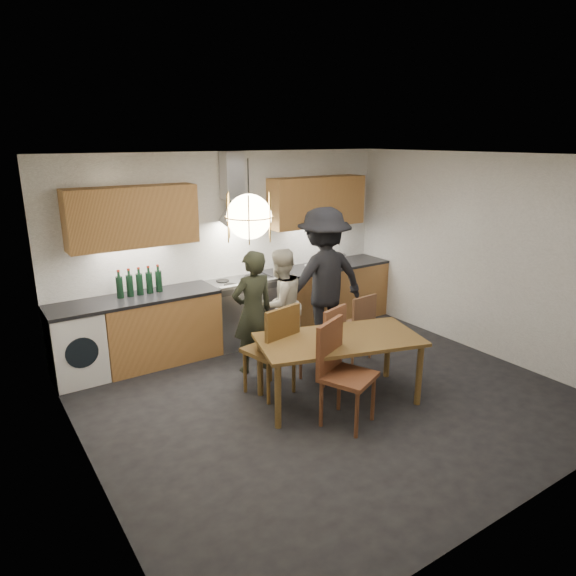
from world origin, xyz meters
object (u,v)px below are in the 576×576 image
chair_back_left (275,345)px  wine_bottles (139,281)px  person_right (323,280)px  dining_table (339,345)px  stock_pot (340,259)px  chair_front (340,366)px  person_mid (280,304)px  person_left (253,312)px  mixing_bowl (314,267)px

chair_back_left → wine_bottles: wine_bottles is taller
person_right → dining_table: bearing=63.6°
stock_pot → wine_bottles: size_ratio=0.31×
person_right → chair_front: bearing=61.9°
dining_table → person_right: person_right is taller
chair_back_left → dining_table: bearing=126.9°
chair_back_left → person_mid: size_ratio=0.73×
chair_back_left → person_left: 0.72m
chair_front → mixing_bowl: 2.73m
wine_bottles → person_right: bearing=-21.9°
person_left → wine_bottles: bearing=-43.8°
person_left → wine_bottles: 1.47m
person_left → mixing_bowl: (1.52, 0.82, 0.18)m
person_left → person_mid: bearing=-161.3°
chair_back_left → mixing_bowl: bearing=-148.5°
chair_front → person_left: bearing=70.8°
chair_front → wine_bottles: 2.79m
mixing_bowl → person_right: bearing=-117.9°
person_left → stock_pot: (2.10, 0.94, 0.21)m
chair_front → person_left: size_ratio=0.70×
person_mid → person_left: bearing=9.5°
person_right → person_left: bearing=10.0°
mixing_bowl → stock_pot: (0.58, 0.12, 0.03)m
chair_back_left → person_right: 1.55m
mixing_bowl → person_mid: bearing=-147.6°
person_right → stock_pot: bearing=-135.0°
chair_front → wine_bottles: wine_bottles is taller
person_left → person_mid: 0.53m
stock_pot → person_mid: bearing=-154.4°
chair_front → mixing_bowl: bearing=35.1°
dining_table → mixing_bowl: size_ratio=7.14×
dining_table → stock_pot: bearing=67.1°
chair_back_left → person_left: (0.13, 0.70, 0.15)m
dining_table → wine_bottles: wine_bottles is taller
chair_back_left → mixing_bowl: 2.26m
chair_front → stock_pot: chair_front is taller
chair_front → stock_pot: (1.98, 2.44, 0.36)m
dining_table → wine_bottles: size_ratio=3.31×
person_mid → person_right: bearing=165.6°
person_left → person_right: bearing=-174.5°
person_mid → person_right: (0.64, -0.06, 0.24)m
mixing_bowl → stock_pot: 0.59m
chair_front → mixing_bowl: size_ratio=3.97×
dining_table → chair_back_left: 0.69m
person_left → stock_pot: size_ratio=8.59×
person_left → person_mid: person_left is taller
dining_table → wine_bottles: bearing=139.9°
person_right → mixing_bowl: size_ratio=7.24×
dining_table → person_right: bearing=75.6°
person_mid → person_right: person_right is taller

